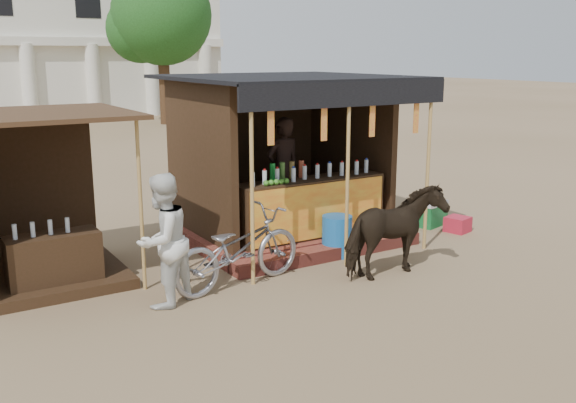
# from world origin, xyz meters

# --- Properties ---
(ground) EXTENTS (120.00, 120.00, 0.00)m
(ground) POSITION_xyz_m (0.00, 0.00, 0.00)
(ground) COLOR #846B4C
(ground) RESTS_ON ground
(main_stall) EXTENTS (3.60, 3.61, 2.78)m
(main_stall) POSITION_xyz_m (1.01, 3.36, 1.03)
(main_stall) COLOR brown
(main_stall) RESTS_ON ground
(secondary_stall) EXTENTS (2.40, 2.40, 2.38)m
(secondary_stall) POSITION_xyz_m (-3.17, 3.24, 0.85)
(secondary_stall) COLOR #331E12
(secondary_stall) RESTS_ON ground
(cow) EXTENTS (1.59, 0.81, 1.30)m
(cow) POSITION_xyz_m (1.29, 0.79, 0.65)
(cow) COLOR black
(cow) RESTS_ON ground
(motorbike) EXTENTS (2.15, 1.04, 1.08)m
(motorbike) POSITION_xyz_m (-0.81, 1.59, 0.54)
(motorbike) COLOR #97979F
(motorbike) RESTS_ON ground
(bystander) EXTENTS (1.04, 0.97, 1.70)m
(bystander) POSITION_xyz_m (-1.91, 1.49, 0.85)
(bystander) COLOR silver
(bystander) RESTS_ON ground
(blue_barrel) EXTENTS (0.63, 0.63, 0.65)m
(blue_barrel) POSITION_xyz_m (1.15, 2.00, 0.32)
(blue_barrel) COLOR #165DA8
(blue_barrel) RESTS_ON ground
(red_crate) EXTENTS (0.47, 0.47, 0.27)m
(red_crate) POSITION_xyz_m (3.83, 2.00, 0.14)
(red_crate) COLOR #AF1D30
(red_crate) RESTS_ON ground
(cooler) EXTENTS (0.74, 0.60, 0.46)m
(cooler) POSITION_xyz_m (3.72, 2.60, 0.23)
(cooler) COLOR #16662E
(cooler) RESTS_ON ground
(tree) EXTENTS (4.50, 4.40, 7.00)m
(tree) POSITION_xyz_m (5.81, 22.14, 4.63)
(tree) COLOR #382314
(tree) RESTS_ON ground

